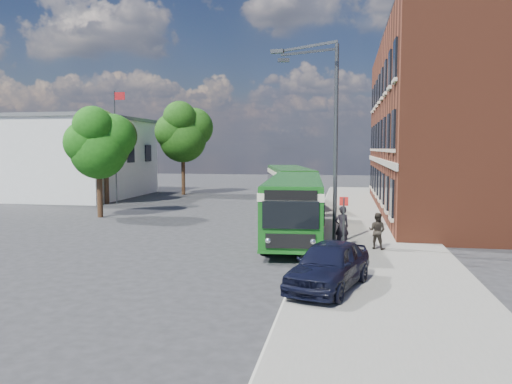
% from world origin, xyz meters
% --- Properties ---
extents(ground, '(120.00, 120.00, 0.00)m').
position_xyz_m(ground, '(0.00, 0.00, 0.00)').
color(ground, '#27272A').
rests_on(ground, ground).
extents(pavement, '(6.00, 48.00, 0.15)m').
position_xyz_m(pavement, '(7.00, 8.00, 0.07)').
color(pavement, gray).
rests_on(pavement, ground).
extents(kerb_line, '(0.12, 48.00, 0.01)m').
position_xyz_m(kerb_line, '(3.95, 8.00, 0.01)').
color(kerb_line, beige).
rests_on(kerb_line, ground).
extents(brick_office, '(12.10, 26.00, 14.20)m').
position_xyz_m(brick_office, '(14.00, 12.00, 6.97)').
color(brick_office, brown).
rests_on(brick_office, ground).
extents(white_building, '(9.40, 13.40, 7.30)m').
position_xyz_m(white_building, '(-18.00, 18.00, 3.66)').
color(white_building, silver).
rests_on(white_building, ground).
extents(flagpole, '(0.95, 0.10, 9.00)m').
position_xyz_m(flagpole, '(-12.45, 13.00, 4.94)').
color(flagpole, '#393C3E').
rests_on(flagpole, ground).
extents(street_lamp, '(2.96, 2.38, 9.00)m').
position_xyz_m(street_lamp, '(4.84, -2.00, 4.79)').
color(street_lamp, '#393C3E').
rests_on(street_lamp, ground).
extents(bus_stop_sign, '(0.35, 0.08, 2.52)m').
position_xyz_m(bus_stop_sign, '(5.60, -4.20, 1.51)').
color(bus_stop_sign, '#393C3E').
rests_on(bus_stop_sign, ground).
extents(bus_front, '(3.39, 12.38, 3.02)m').
position_xyz_m(bus_front, '(3.20, 0.30, 1.83)').
color(bus_front, '#145416').
rests_on(bus_front, ground).
extents(bus_rear, '(5.08, 11.95, 3.02)m').
position_xyz_m(bus_rear, '(1.44, 13.52, 1.83)').
color(bus_rear, '#1B5019').
rests_on(bus_rear, ground).
extents(parked_car, '(2.91, 4.61, 1.46)m').
position_xyz_m(parked_car, '(5.18, -9.07, 0.88)').
color(parked_car, black).
rests_on(parked_car, pavement).
extents(pedestrian_a, '(0.78, 0.68, 1.81)m').
position_xyz_m(pedestrian_a, '(5.53, -2.50, 1.05)').
color(pedestrian_a, black).
rests_on(pedestrian_a, pavement).
extents(pedestrian_b, '(0.94, 0.85, 1.58)m').
position_xyz_m(pedestrian_b, '(7.03, -2.63, 0.94)').
color(pedestrian_b, black).
rests_on(pedestrian_b, pavement).
extents(tree_left, '(4.22, 4.01, 7.12)m').
position_xyz_m(tree_left, '(-9.98, 5.48, 4.83)').
color(tree_left, '#352213').
rests_on(tree_left, ground).
extents(tree_mid, '(4.45, 4.23, 7.51)m').
position_xyz_m(tree_mid, '(-13.21, 12.82, 5.09)').
color(tree_mid, '#352213').
rests_on(tree_mid, ground).
extents(tree_right, '(5.28, 5.02, 8.92)m').
position_xyz_m(tree_right, '(-9.75, 21.76, 6.05)').
color(tree_right, '#352213').
rests_on(tree_right, ground).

